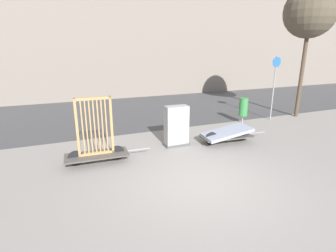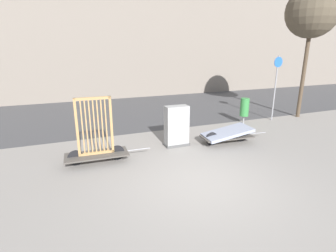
# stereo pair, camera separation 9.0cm
# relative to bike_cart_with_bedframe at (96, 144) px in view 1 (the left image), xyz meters

# --- Properties ---
(ground_plane) EXTENTS (60.00, 60.00, 0.00)m
(ground_plane) POSITION_rel_bike_cart_with_bedframe_xyz_m (2.20, -2.20, -0.58)
(ground_plane) COLOR gray
(road_strip) EXTENTS (56.00, 7.66, 0.01)m
(road_strip) POSITION_rel_bike_cart_with_bedframe_xyz_m (2.20, 6.07, -0.58)
(road_strip) COLOR #424244
(road_strip) RESTS_ON ground_plane
(bike_cart_with_bedframe) EXTENTS (2.48, 0.81, 1.92)m
(bike_cart_with_bedframe) POSITION_rel_bike_cart_with_bedframe_xyz_m (0.00, 0.00, 0.00)
(bike_cart_with_bedframe) COLOR #4C4742
(bike_cart_with_bedframe) RESTS_ON ground_plane
(bike_cart_with_mattress) EXTENTS (2.49, 1.02, 0.57)m
(bike_cart_with_mattress) POSITION_rel_bike_cart_with_bedframe_xyz_m (4.40, 0.00, -0.24)
(bike_cart_with_mattress) COLOR #4C4742
(bike_cart_with_mattress) RESTS_ON ground_plane
(utility_cabinet) EXTENTS (0.83, 0.44, 1.37)m
(utility_cabinet) POSITION_rel_bike_cart_with_bedframe_xyz_m (2.68, 0.45, 0.06)
(utility_cabinet) COLOR #4C4C4C
(utility_cabinet) RESTS_ON ground_plane
(trash_bin) EXTENTS (0.37, 0.37, 1.12)m
(trash_bin) POSITION_rel_bike_cart_with_bedframe_xyz_m (6.53, 1.89, 0.14)
(trash_bin) COLOR gray
(trash_bin) RESTS_ON ground_plane
(sign_post) EXTENTS (0.45, 0.06, 2.88)m
(sign_post) POSITION_rel_bike_cart_with_bedframe_xyz_m (8.12, 1.88, 1.18)
(sign_post) COLOR gray
(sign_post) RESTS_ON ground_plane
(street_tree) EXTENTS (2.27, 2.27, 5.87)m
(street_tree) POSITION_rel_bike_cart_with_bedframe_xyz_m (9.72, 1.89, 4.12)
(street_tree) COLOR #4C3D2D
(street_tree) RESTS_ON ground_plane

